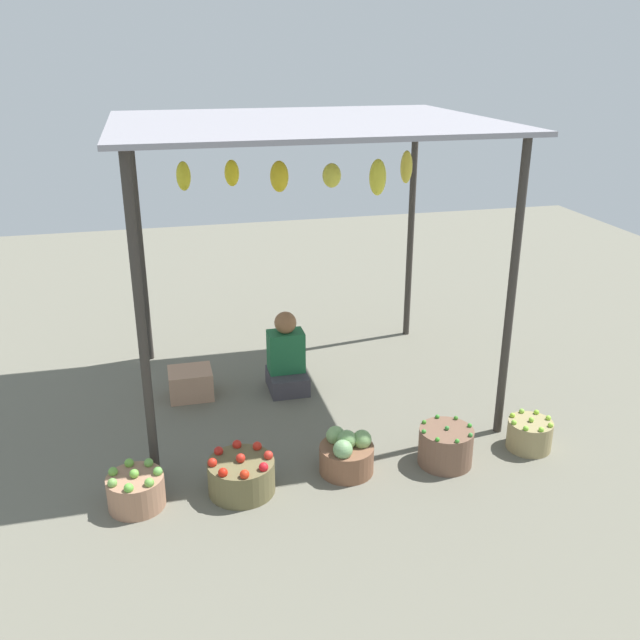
{
  "coord_description": "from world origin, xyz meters",
  "views": [
    {
      "loc": [
        -1.3,
        -5.88,
        3.09
      ],
      "look_at": [
        0.0,
        -0.57,
        0.95
      ],
      "focal_mm": 39.21,
      "sensor_mm": 36.0,
      "label": 1
    }
  ],
  "objects_px": {
    "basket_red_tomatoes": "(241,475)",
    "basket_cabbages": "(347,454)",
    "basket_limes": "(529,434)",
    "wooden_crate_near_vendor": "(191,383)",
    "vendor_person": "(286,360)",
    "basket_green_chilies": "(446,446)",
    "basket_green_apples": "(136,490)"
  },
  "relations": [
    {
      "from": "basket_green_apples",
      "to": "basket_cabbages",
      "type": "height_order",
      "value": "basket_cabbages"
    },
    {
      "from": "basket_cabbages",
      "to": "basket_limes",
      "type": "relative_size",
      "value": 1.17
    },
    {
      "from": "basket_red_tomatoes",
      "to": "basket_cabbages",
      "type": "distance_m",
      "value": 0.83
    },
    {
      "from": "basket_cabbages",
      "to": "basket_green_chilies",
      "type": "height_order",
      "value": "basket_cabbages"
    },
    {
      "from": "basket_green_apples",
      "to": "basket_limes",
      "type": "bearing_deg",
      "value": 0.64
    },
    {
      "from": "basket_green_chilies",
      "to": "vendor_person",
      "type": "bearing_deg",
      "value": 121.35
    },
    {
      "from": "basket_cabbages",
      "to": "basket_limes",
      "type": "distance_m",
      "value": 1.56
    },
    {
      "from": "vendor_person",
      "to": "basket_limes",
      "type": "bearing_deg",
      "value": -41.73
    },
    {
      "from": "wooden_crate_near_vendor",
      "to": "basket_red_tomatoes",
      "type": "bearing_deg",
      "value": -80.95
    },
    {
      "from": "basket_green_apples",
      "to": "basket_red_tomatoes",
      "type": "relative_size",
      "value": 0.82
    },
    {
      "from": "basket_green_chilies",
      "to": "basket_limes",
      "type": "xyz_separation_m",
      "value": [
        0.76,
        0.04,
        -0.03
      ]
    },
    {
      "from": "basket_cabbages",
      "to": "basket_limes",
      "type": "xyz_separation_m",
      "value": [
        1.56,
        -0.03,
        -0.03
      ]
    },
    {
      "from": "basket_limes",
      "to": "wooden_crate_near_vendor",
      "type": "bearing_deg",
      "value": 148.99
    },
    {
      "from": "basket_green_apples",
      "to": "basket_limes",
      "type": "relative_size",
      "value": 1.13
    },
    {
      "from": "basket_green_apples",
      "to": "basket_green_chilies",
      "type": "height_order",
      "value": "basket_green_chilies"
    },
    {
      "from": "vendor_person",
      "to": "basket_limes",
      "type": "xyz_separation_m",
      "value": [
        1.73,
        -1.54,
        -0.17
      ]
    },
    {
      "from": "basket_red_tomatoes",
      "to": "basket_green_chilies",
      "type": "bearing_deg",
      "value": -0.25
    },
    {
      "from": "vendor_person",
      "to": "basket_green_apples",
      "type": "relative_size",
      "value": 1.9
    },
    {
      "from": "vendor_person",
      "to": "basket_green_apples",
      "type": "distance_m",
      "value": 2.13
    },
    {
      "from": "vendor_person",
      "to": "basket_green_apples",
      "type": "height_order",
      "value": "vendor_person"
    },
    {
      "from": "vendor_person",
      "to": "basket_cabbages",
      "type": "distance_m",
      "value": 1.53
    },
    {
      "from": "vendor_person",
      "to": "basket_limes",
      "type": "relative_size",
      "value": 2.15
    },
    {
      "from": "vendor_person",
      "to": "basket_green_apples",
      "type": "xyz_separation_m",
      "value": [
        -1.42,
        -1.58,
        -0.17
      ]
    },
    {
      "from": "basket_red_tomatoes",
      "to": "basket_cabbages",
      "type": "relative_size",
      "value": 1.17
    },
    {
      "from": "basket_limes",
      "to": "basket_red_tomatoes",
      "type": "bearing_deg",
      "value": -179.09
    },
    {
      "from": "basket_cabbages",
      "to": "wooden_crate_near_vendor",
      "type": "bearing_deg",
      "value": 124.85
    },
    {
      "from": "basket_green_chilies",
      "to": "basket_limes",
      "type": "distance_m",
      "value": 0.76
    },
    {
      "from": "basket_green_apples",
      "to": "wooden_crate_near_vendor",
      "type": "distance_m",
      "value": 1.7
    },
    {
      "from": "basket_green_apples",
      "to": "wooden_crate_near_vendor",
      "type": "relative_size",
      "value": 1.01
    },
    {
      "from": "vendor_person",
      "to": "wooden_crate_near_vendor",
      "type": "relative_size",
      "value": 1.93
    },
    {
      "from": "basket_green_apples",
      "to": "wooden_crate_near_vendor",
      "type": "height_order",
      "value": "basket_green_apples"
    },
    {
      "from": "basket_cabbages",
      "to": "vendor_person",
      "type": "bearing_deg",
      "value": 96.5
    }
  ]
}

